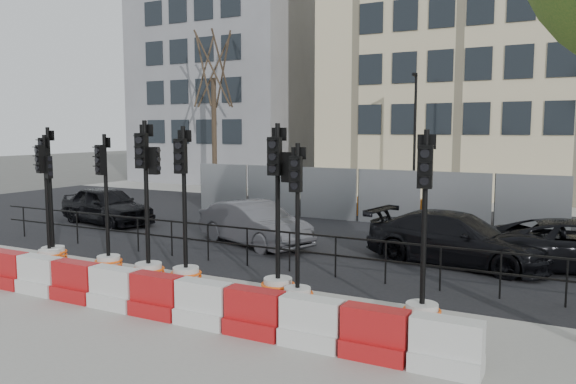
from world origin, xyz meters
The scene contains 22 objects.
ground centered at (0.00, 0.00, 0.00)m, with size 120.00×120.00×0.00m, color #51514C.
sidewalk_near centered at (0.00, -3.00, 0.01)m, with size 40.00×6.00×0.02m, color gray.
road centered at (0.00, 7.00, 0.01)m, with size 40.00×14.00×0.03m, color black.
sidewalk_far centered at (0.00, 16.00, 0.01)m, with size 40.00×4.00×0.02m, color gray.
building_grey centered at (-14.00, 21.99, 7.00)m, with size 11.00×9.06×14.00m.
building_cream centered at (2.00, 21.99, 9.00)m, with size 15.00×10.06×18.00m.
kerb_railing centered at (0.00, 1.20, 0.69)m, with size 18.00×0.04×1.00m.
heras_fencing centered at (-0.01, 9.80, 0.68)m, with size 14.33×1.72×2.00m.
lamp_post_far centered at (0.50, 14.98, 3.22)m, with size 0.12×0.56×6.00m.
tree_bare_far centered at (-11.00, 15.50, 6.65)m, with size 2.00×2.00×9.00m.
barrier_row centered at (0.00, -2.80, 0.37)m, with size 12.55×0.50×0.80m.
traffic_signal_a centered at (-4.67, -0.80, 0.72)m, with size 0.69×0.69×3.50m.
traffic_signal_b centered at (-4.59, -0.97, 0.79)m, with size 0.65×0.65×3.31m.
traffic_signal_c centered at (-2.71, -0.82, 0.69)m, with size 0.66×0.66×3.34m.
traffic_signal_d centered at (-1.21, -1.07, 0.87)m, with size 0.72×0.72×3.64m.
traffic_signal_e centered at (-0.27, -0.94, 0.73)m, with size 0.69×0.69×3.52m.
traffic_signal_f centered at (1.98, -0.81, 0.85)m, with size 0.70×0.70×3.57m.
traffic_signal_g centered at (2.56, -1.09, 0.66)m, with size 0.63×0.63×3.19m.
traffic_signal_h centered at (4.99, -1.07, 0.71)m, with size 0.68×0.68×3.44m.
car_a centered at (-7.90, 4.28, 0.70)m, with size 4.33×2.42×1.39m, color black.
car_b centered at (-1.21, 3.56, 0.66)m, with size 4.22×2.78×1.32m, color #4A494E.
car_c centered at (4.62, 3.85, 0.67)m, with size 4.88×2.62×1.34m, color black.
Camera 1 is at (7.32, -10.58, 3.44)m, focal length 35.00 mm.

